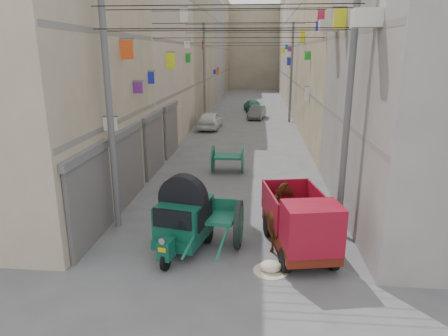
# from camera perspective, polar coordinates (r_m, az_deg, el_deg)

# --- Properties ---
(building_row_left) EXTENTS (8.00, 62.00, 14.00)m
(building_row_left) POSITION_cam_1_polar(r_m,az_deg,el_deg) (41.10, -8.03, 17.11)
(building_row_left) COLOR #B8A98B
(building_row_left) RESTS_ON ground
(building_row_right) EXTENTS (8.00, 62.00, 14.00)m
(building_row_right) POSITION_cam_1_polar(r_m,az_deg,el_deg) (40.72, 15.53, 16.72)
(building_row_right) COLOR gray
(building_row_right) RESTS_ON ground
(end_cap_building) EXTENTS (22.00, 10.00, 13.00)m
(end_cap_building) POSITION_cam_1_polar(r_m,az_deg,el_deg) (71.99, 4.34, 16.69)
(end_cap_building) COLOR tan
(end_cap_building) RESTS_ON ground
(shutters_left) EXTENTS (0.18, 14.40, 2.88)m
(shutters_left) POSITION_cam_1_polar(r_m,az_deg,el_deg) (17.54, -11.44, 2.36)
(shutters_left) COLOR #4A4A4F
(shutters_left) RESTS_ON ground
(signboards) EXTENTS (8.22, 40.52, 5.67)m
(signboards) POSITION_cam_1_polar(r_m,az_deg,el_deg) (27.73, 2.93, 11.61)
(signboards) COLOR #70258A
(signboards) RESTS_ON ground
(utility_poles) EXTENTS (7.40, 22.20, 8.00)m
(utility_poles) POSITION_cam_1_polar(r_m,az_deg,el_deg) (23.05, 2.54, 12.16)
(utility_poles) COLOR #5B5B5E
(utility_poles) RESTS_ON ground
(overhead_cables) EXTENTS (7.40, 22.52, 1.12)m
(overhead_cables) POSITION_cam_1_polar(r_m,az_deg,el_deg) (20.44, 2.30, 19.44)
(overhead_cables) COLOR black
(overhead_cables) RESTS_ON ground
(auto_rickshaw) EXTENTS (1.75, 2.54, 1.73)m
(auto_rickshaw) POSITION_cam_1_polar(r_m,az_deg,el_deg) (11.61, -5.79, -6.94)
(auto_rickshaw) COLOR black
(auto_rickshaw) RESTS_ON ground
(tonga_cart) EXTENTS (1.57, 3.23, 1.43)m
(tonga_cart) POSITION_cam_1_polar(r_m,az_deg,el_deg) (11.90, -1.10, -7.72)
(tonga_cart) COLOR black
(tonga_cart) RESTS_ON ground
(mini_truck) EXTENTS (2.07, 3.55, 1.87)m
(mini_truck) POSITION_cam_1_polar(r_m,az_deg,el_deg) (11.35, 11.12, -8.39)
(mini_truck) COLOR black
(mini_truck) RESTS_ON ground
(second_cart) EXTENTS (1.51, 1.34, 1.33)m
(second_cart) POSITION_cam_1_polar(r_m,az_deg,el_deg) (19.23, 0.54, 1.47)
(second_cart) COLOR #145741
(second_cart) RESTS_ON ground
(feed_sack) EXTENTS (0.58, 0.46, 0.29)m
(feed_sack) POSITION_cam_1_polar(r_m,az_deg,el_deg) (10.89, 6.68, -13.77)
(feed_sack) COLOR #BFB39E
(feed_sack) RESTS_ON ground
(horse) EXTENTS (1.05, 2.08, 1.71)m
(horse) POSITION_cam_1_polar(r_m,az_deg,el_deg) (12.04, 8.32, -7.04)
(horse) COLOR brown
(horse) RESTS_ON ground
(distant_car_white) EXTENTS (1.71, 3.94, 1.32)m
(distant_car_white) POSITION_cam_1_polar(r_m,az_deg,el_deg) (30.71, -1.99, 6.84)
(distant_car_white) COLOR white
(distant_car_white) RESTS_ON ground
(distant_car_grey) EXTENTS (1.70, 3.57, 1.13)m
(distant_car_grey) POSITION_cam_1_polar(r_m,az_deg,el_deg) (35.78, 4.71, 7.94)
(distant_car_grey) COLOR #4D5251
(distant_car_grey) RESTS_ON ground
(distant_car_green) EXTENTS (2.01, 3.98, 1.11)m
(distant_car_green) POSITION_cam_1_polar(r_m,az_deg,el_deg) (40.51, 4.10, 8.87)
(distant_car_green) COLOR #205D4F
(distant_car_green) RESTS_ON ground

